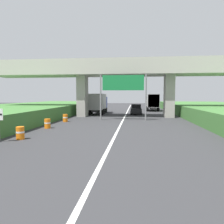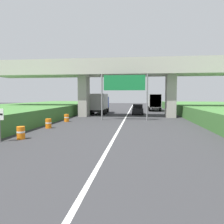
# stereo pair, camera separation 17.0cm
# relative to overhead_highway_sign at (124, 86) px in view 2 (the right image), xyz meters

# --- Properties ---
(lane_centre_stripe) EXTENTS (0.20, 101.91, 0.01)m
(lane_centre_stripe) POSITION_rel_overhead_highway_sign_xyz_m (0.00, -3.09, -4.30)
(lane_centre_stripe) COLOR white
(lane_centre_stripe) RESTS_ON ground
(overpass_bridge) EXTENTS (40.00, 4.80, 8.27)m
(overpass_bridge) POSITION_rel_overhead_highway_sign_xyz_m (0.00, 4.64, 2.00)
(overpass_bridge) COLOR #ADA89E
(overpass_bridge) RESTS_ON ground
(overhead_highway_sign) EXTENTS (5.88, 0.18, 5.77)m
(overhead_highway_sign) POSITION_rel_overhead_highway_sign_xyz_m (0.00, 0.00, 0.00)
(overhead_highway_sign) COLOR slate
(overhead_highway_sign) RESTS_ON ground
(speed_limit_sign) EXTENTS (0.60, 0.08, 2.23)m
(speed_limit_sign) POSITION_rel_overhead_highway_sign_xyz_m (-7.40, -13.71, -2.83)
(speed_limit_sign) COLOR slate
(speed_limit_sign) RESTS_ON ground
(truck_green) EXTENTS (2.44, 7.30, 3.44)m
(truck_green) POSITION_rel_overhead_highway_sign_xyz_m (5.11, 18.36, -2.37)
(truck_green) COLOR black
(truck_green) RESTS_ON ground
(truck_blue) EXTENTS (2.44, 7.30, 3.44)m
(truck_blue) POSITION_rel_overhead_highway_sign_xyz_m (-4.82, 9.64, -2.37)
(truck_blue) COLOR black
(truck_blue) RESTS_ON ground
(car_black) EXTENTS (1.86, 4.10, 1.72)m
(car_black) POSITION_rel_overhead_highway_sign_xyz_m (1.69, 8.94, -3.45)
(car_black) COLOR black
(car_black) RESTS_ON ground
(construction_barrel_3) EXTENTS (0.57, 0.57, 0.90)m
(construction_barrel_3) POSITION_rel_overhead_highway_sign_xyz_m (-6.53, -12.67, -3.85)
(construction_barrel_3) COLOR orange
(construction_barrel_3) RESTS_ON ground
(construction_barrel_4) EXTENTS (0.57, 0.57, 0.90)m
(construction_barrel_4) POSITION_rel_overhead_highway_sign_xyz_m (-6.73, -7.55, -3.85)
(construction_barrel_4) COLOR orange
(construction_barrel_4) RESTS_ON ground
(construction_barrel_5) EXTENTS (0.57, 0.57, 0.90)m
(construction_barrel_5) POSITION_rel_overhead_highway_sign_xyz_m (-6.72, -2.43, -3.85)
(construction_barrel_5) COLOR orange
(construction_barrel_5) RESTS_ON ground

